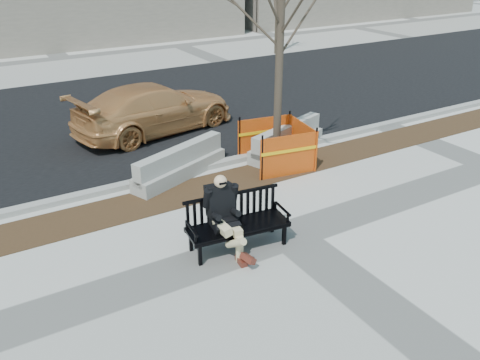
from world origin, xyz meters
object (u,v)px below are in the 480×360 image
object	(u,v)px
tree_fence	(276,165)
jersey_barrier_left	(181,177)
seated_man	(224,249)
sedan	(156,131)
jersey_barrier_right	(286,152)
bench	(238,247)

from	to	relation	value
tree_fence	jersey_barrier_left	xyz separation A→B (m)	(-2.36, 0.56, 0.00)
seated_man	tree_fence	xyz separation A→B (m)	(2.98, 2.67, 0.00)
seated_man	sedan	bearing A→B (deg)	85.33
seated_man	tree_fence	distance (m)	4.00
seated_man	jersey_barrier_left	bearing A→B (deg)	86.07
tree_fence	sedan	bearing A→B (deg)	113.05
tree_fence	jersey_barrier_right	distance (m)	0.90
tree_fence	sedan	world-z (taller)	tree_fence
sedan	jersey_barrier_right	world-z (taller)	sedan
seated_man	jersey_barrier_left	xyz separation A→B (m)	(0.62, 3.23, 0.00)
jersey_barrier_left	jersey_barrier_right	bearing A→B (deg)	-22.03
bench	jersey_barrier_left	world-z (taller)	bench
sedan	seated_man	bearing A→B (deg)	156.95
bench	seated_man	bearing A→B (deg)	169.03
jersey_barrier_right	tree_fence	bearing A→B (deg)	-162.23
seated_man	jersey_barrier_right	world-z (taller)	seated_man
sedan	bench	bearing A→B (deg)	159.22
jersey_barrier_right	seated_man	bearing A→B (deg)	-158.49
bench	tree_fence	bearing A→B (deg)	52.27
bench	jersey_barrier_right	bearing A→B (deg)	50.77
jersey_barrier_right	sedan	bearing A→B (deg)	105.96
tree_fence	bench	bearing A→B (deg)	-134.71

